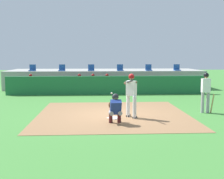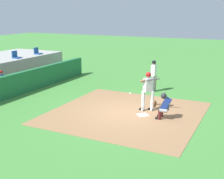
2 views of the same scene
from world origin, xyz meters
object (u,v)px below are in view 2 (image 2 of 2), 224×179
dugout_player_3 (3,82)px  stadium_seat_5 (37,52)px  stadium_seat_4 (16,56)px  batter_at_plate (148,89)px  home_plate (143,115)px  on_deck_batter (154,74)px  catcher_crouched (163,105)px

dugout_player_3 → stadium_seat_5: bearing=20.7°
stadium_seat_4 → batter_at_plate: bearing=-104.2°
dugout_player_3 → stadium_seat_5: size_ratio=2.71×
home_plate → stadium_seat_4: bearing=72.3°
stadium_seat_4 → home_plate: bearing=-107.7°
home_plate → on_deck_batter: size_ratio=0.25×
home_plate → on_deck_batter: 4.32m
on_deck_batter → stadium_seat_4: stadium_seat_4 is taller
catcher_crouched → on_deck_batter: size_ratio=1.03×
catcher_crouched → stadium_seat_5: stadium_seat_5 is taller
dugout_player_3 → batter_at_plate: bearing=-85.3°
dugout_player_3 → on_deck_batter: bearing=-60.6°
home_plate → catcher_crouched: size_ratio=0.24×
batter_at_plate → dugout_player_3: 8.13m
batter_at_plate → stadium_seat_5: (4.72, 10.13, 0.50)m
stadium_seat_4 → on_deck_batter: bearing=-84.7°
home_plate → on_deck_batter: on_deck_batter is taller
stadium_seat_4 → stadium_seat_5: bearing=0.0°
catcher_crouched → stadium_seat_5: (5.43, 11.07, 0.93)m
home_plate → stadium_seat_5: stadium_seat_5 is taller
home_plate → dugout_player_3: dugout_player_3 is taller
home_plate → batter_at_plate: 1.23m
batter_at_plate → dugout_player_3: bearing=94.7°
home_plate → catcher_crouched: bearing=-91.1°
batter_at_plate → catcher_crouched: 1.25m
home_plate → batter_at_plate: batter_at_plate is taller
on_deck_batter → dugout_player_3: bearing=119.4°
home_plate → catcher_crouched: 1.06m
stadium_seat_4 → stadium_seat_5: 2.17m
on_deck_batter → dugout_player_3: 8.29m
on_deck_batter → dugout_player_3: (-4.07, 7.22, -0.35)m
stadium_seat_5 → stadium_seat_4: bearing=180.0°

